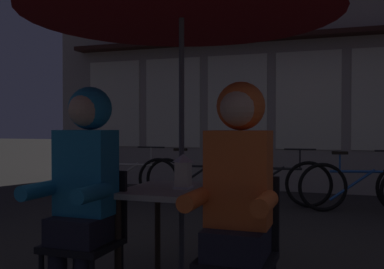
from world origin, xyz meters
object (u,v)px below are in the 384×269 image
(lantern, at_px, (183,170))
(bicycle_fourth, at_px, (361,186))
(bicycle_nearest, at_px, (128,177))
(person_left_hooded, at_px, (84,176))
(cafe_table, at_px, (182,203))
(chair_right, at_px, (240,246))
(bicycle_second, at_px, (198,179))
(chair_left, at_px, (89,232))
(person_right_hooded, at_px, (238,183))
(bicycle_third, at_px, (272,182))

(lantern, xyz_separation_m, bicycle_fourth, (1.23, 3.56, -0.51))
(bicycle_nearest, bearing_deg, person_left_hooded, -66.17)
(lantern, bearing_deg, bicycle_fourth, 70.88)
(bicycle_fourth, bearing_deg, cafe_table, -109.45)
(lantern, distance_m, chair_right, 0.69)
(person_left_hooded, height_order, bicycle_second, person_left_hooded)
(cafe_table, relative_size, lantern, 3.20)
(lantern, xyz_separation_m, chair_right, (0.46, -0.35, -0.37))
(lantern, relative_size, bicycle_nearest, 0.14)
(chair_left, bearing_deg, person_right_hooded, -3.39)
(chair_left, distance_m, bicycle_second, 3.99)
(lantern, xyz_separation_m, bicycle_second, (-1.08, 3.60, -0.51))
(person_right_hooded, bearing_deg, lantern, 138.54)
(bicycle_third, bearing_deg, person_right_hooded, -83.92)
(person_left_hooded, distance_m, bicycle_fourth, 4.36)
(cafe_table, relative_size, person_right_hooded, 0.53)
(bicycle_third, bearing_deg, person_left_hooded, -97.49)
(lantern, distance_m, person_left_hooded, 0.64)
(bicycle_nearest, bearing_deg, bicycle_second, 4.97)
(chair_right, height_order, bicycle_nearest, chair_right)
(chair_right, height_order, bicycle_second, chair_right)
(person_left_hooded, xyz_separation_m, bicycle_nearest, (-1.72, 3.91, -0.50))
(bicycle_third, distance_m, bicycle_fourth, 1.20)
(bicycle_second, bearing_deg, chair_left, -81.66)
(chair_right, bearing_deg, person_right_hooded, -90.00)
(cafe_table, height_order, bicycle_nearest, bicycle_nearest)
(lantern, bearing_deg, bicycle_third, 89.47)
(chair_left, distance_m, chair_right, 0.96)
(bicycle_nearest, relative_size, bicycle_third, 1.00)
(chair_right, bearing_deg, lantern, 142.74)
(cafe_table, bearing_deg, chair_left, -142.45)
(lantern, relative_size, bicycle_second, 0.14)
(chair_left, height_order, person_left_hooded, person_left_hooded)
(person_left_hooded, bearing_deg, lantern, 39.43)
(chair_left, bearing_deg, bicycle_third, 82.40)
(chair_left, bearing_deg, person_left_hooded, -90.00)
(lantern, bearing_deg, chair_right, -37.26)
(cafe_table, bearing_deg, chair_right, -37.55)
(chair_left, height_order, person_right_hooded, person_right_hooded)
(chair_right, relative_size, bicycle_fourth, 0.53)
(chair_left, xyz_separation_m, bicycle_nearest, (-1.72, 3.85, -0.14))
(person_right_hooded, bearing_deg, bicycle_third, 96.08)
(bicycle_fourth, bearing_deg, chair_left, -113.87)
(cafe_table, height_order, chair_left, chair_left)
(chair_left, distance_m, person_left_hooded, 0.36)
(person_right_hooded, xyz_separation_m, bicycle_nearest, (-2.68, 3.91, -0.50))
(chair_right, bearing_deg, cafe_table, 142.45)
(lantern, xyz_separation_m, chair_left, (-0.50, -0.35, -0.37))
(bicycle_second, bearing_deg, cafe_table, -73.52)
(person_left_hooded, bearing_deg, person_right_hooded, 0.00)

